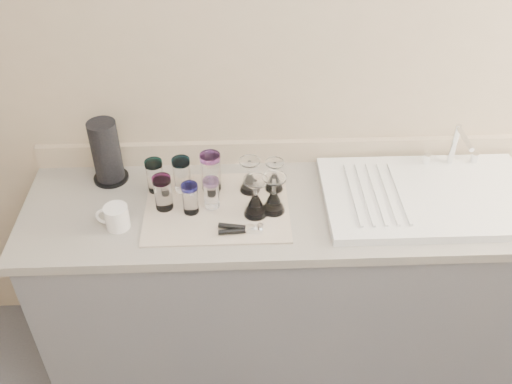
{
  "coord_description": "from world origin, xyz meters",
  "views": [
    {
      "loc": [
        -0.19,
        -0.5,
        2.32
      ],
      "look_at": [
        -0.13,
        1.15,
        1.0
      ],
      "focal_mm": 40.0,
      "sensor_mm": 36.0,
      "label": 1
    }
  ],
  "objects_px": {
    "sink_unit": "(429,195)",
    "goblet_front_right": "(274,199)",
    "tumbler_teal": "(155,176)",
    "tumbler_blue": "(190,198)",
    "tumbler_magenta": "(163,192)",
    "goblet_front_left": "(255,202)",
    "tumbler_lavender": "(212,193)",
    "tumbler_cyan": "(182,174)",
    "can_opener": "(241,229)",
    "paper_towel_roll": "(106,152)",
    "white_mug": "(116,217)",
    "goblet_back_left": "(250,180)",
    "tumbler_purple": "(211,172)",
    "goblet_back_right": "(274,180)"
  },
  "relations": [
    {
      "from": "sink_unit",
      "to": "goblet_front_right",
      "type": "relative_size",
      "value": 5.16
    },
    {
      "from": "tumbler_teal",
      "to": "tumbler_blue",
      "type": "distance_m",
      "value": 0.2
    },
    {
      "from": "tumbler_magenta",
      "to": "goblet_front_left",
      "type": "xyz_separation_m",
      "value": [
        0.35,
        -0.05,
        -0.02
      ]
    },
    {
      "from": "tumbler_magenta",
      "to": "tumbler_lavender",
      "type": "bearing_deg",
      "value": 0.86
    },
    {
      "from": "sink_unit",
      "to": "tumbler_blue",
      "type": "bearing_deg",
      "value": -177.25
    },
    {
      "from": "tumbler_cyan",
      "to": "can_opener",
      "type": "relative_size",
      "value": 0.87
    },
    {
      "from": "tumbler_blue",
      "to": "can_opener",
      "type": "relative_size",
      "value": 0.77
    },
    {
      "from": "goblet_front_left",
      "to": "paper_towel_roll",
      "type": "xyz_separation_m",
      "value": [
        -0.58,
        0.25,
        0.07
      ]
    },
    {
      "from": "tumbler_blue",
      "to": "tumbler_cyan",
      "type": "bearing_deg",
      "value": 105.69
    },
    {
      "from": "tumbler_magenta",
      "to": "white_mug",
      "type": "relative_size",
      "value": 1.09
    },
    {
      "from": "tumbler_blue",
      "to": "goblet_back_left",
      "type": "bearing_deg",
      "value": 28.2
    },
    {
      "from": "tumbler_purple",
      "to": "white_mug",
      "type": "height_order",
      "value": "tumbler_purple"
    },
    {
      "from": "goblet_front_left",
      "to": "tumbler_blue",
      "type": "bearing_deg",
      "value": 174.31
    },
    {
      "from": "goblet_back_left",
      "to": "goblet_back_right",
      "type": "xyz_separation_m",
      "value": [
        0.1,
        0.01,
        -0.0
      ]
    },
    {
      "from": "tumbler_blue",
      "to": "goblet_front_right",
      "type": "relative_size",
      "value": 0.79
    },
    {
      "from": "tumbler_teal",
      "to": "can_opener",
      "type": "xyz_separation_m",
      "value": [
        0.33,
        -0.26,
        -0.06
      ]
    },
    {
      "from": "sink_unit",
      "to": "goblet_back_left",
      "type": "height_order",
      "value": "sink_unit"
    },
    {
      "from": "sink_unit",
      "to": "goblet_front_left",
      "type": "bearing_deg",
      "value": -174.25
    },
    {
      "from": "tumbler_cyan",
      "to": "white_mug",
      "type": "bearing_deg",
      "value": -138.07
    },
    {
      "from": "tumbler_lavender",
      "to": "paper_towel_roll",
      "type": "distance_m",
      "value": 0.47
    },
    {
      "from": "goblet_front_left",
      "to": "tumbler_lavender",
      "type": "bearing_deg",
      "value": 161.58
    },
    {
      "from": "goblet_front_left",
      "to": "paper_towel_roll",
      "type": "height_order",
      "value": "paper_towel_roll"
    },
    {
      "from": "tumbler_magenta",
      "to": "can_opener",
      "type": "xyz_separation_m",
      "value": [
        0.29,
        -0.15,
        -0.06
      ]
    },
    {
      "from": "tumbler_purple",
      "to": "goblet_back_right",
      "type": "distance_m",
      "value": 0.25
    },
    {
      "from": "goblet_back_right",
      "to": "goblet_front_left",
      "type": "bearing_deg",
      "value": -118.02
    },
    {
      "from": "goblet_front_right",
      "to": "tumbler_magenta",
      "type": "bearing_deg",
      "value": 175.34
    },
    {
      "from": "tumbler_cyan",
      "to": "can_opener",
      "type": "height_order",
      "value": "tumbler_cyan"
    },
    {
      "from": "tumbler_teal",
      "to": "can_opener",
      "type": "height_order",
      "value": "tumbler_teal"
    },
    {
      "from": "goblet_back_left",
      "to": "tumbler_teal",
      "type": "bearing_deg",
      "value": 177.43
    },
    {
      "from": "goblet_front_left",
      "to": "can_opener",
      "type": "height_order",
      "value": "goblet_front_left"
    },
    {
      "from": "tumbler_cyan",
      "to": "goblet_back_right",
      "type": "height_order",
      "value": "tumbler_cyan"
    },
    {
      "from": "sink_unit",
      "to": "paper_towel_roll",
      "type": "xyz_separation_m",
      "value": [
        -1.27,
        0.18,
        0.11
      ]
    },
    {
      "from": "tumbler_purple",
      "to": "goblet_front_left",
      "type": "height_order",
      "value": "goblet_front_left"
    },
    {
      "from": "goblet_back_right",
      "to": "tumbler_blue",
      "type": "bearing_deg",
      "value": -158.65
    },
    {
      "from": "can_opener",
      "to": "tumbler_blue",
      "type": "bearing_deg",
      "value": 147.07
    },
    {
      "from": "tumbler_purple",
      "to": "goblet_back_right",
      "type": "height_order",
      "value": "tumbler_purple"
    },
    {
      "from": "tumbler_blue",
      "to": "goblet_back_left",
      "type": "relative_size",
      "value": 0.87
    },
    {
      "from": "tumbler_teal",
      "to": "white_mug",
      "type": "relative_size",
      "value": 1.06
    },
    {
      "from": "goblet_front_right",
      "to": "tumbler_blue",
      "type": "bearing_deg",
      "value": 178.88
    },
    {
      "from": "sink_unit",
      "to": "tumbler_lavender",
      "type": "xyz_separation_m",
      "value": [
        -0.85,
        -0.01,
        0.05
      ]
    },
    {
      "from": "sink_unit",
      "to": "goblet_back_right",
      "type": "xyz_separation_m",
      "value": [
        -0.6,
        0.08,
        0.03
      ]
    },
    {
      "from": "tumbler_blue",
      "to": "can_opener",
      "type": "bearing_deg",
      "value": -32.93
    },
    {
      "from": "goblet_front_right",
      "to": "can_opener",
      "type": "distance_m",
      "value": 0.18
    },
    {
      "from": "goblet_back_right",
      "to": "goblet_front_right",
      "type": "xyz_separation_m",
      "value": [
        -0.01,
        -0.13,
        0.01
      ]
    },
    {
      "from": "tumbler_purple",
      "to": "tumbler_magenta",
      "type": "distance_m",
      "value": 0.21
    },
    {
      "from": "paper_towel_roll",
      "to": "tumbler_blue",
      "type": "bearing_deg",
      "value": -33.82
    },
    {
      "from": "tumbler_cyan",
      "to": "goblet_front_right",
      "type": "xyz_separation_m",
      "value": [
        0.35,
        -0.15,
        -0.02
      ]
    },
    {
      "from": "sink_unit",
      "to": "tumbler_teal",
      "type": "bearing_deg",
      "value": 175.02
    },
    {
      "from": "tumbler_purple",
      "to": "goblet_front_left",
      "type": "xyz_separation_m",
      "value": [
        0.17,
        -0.16,
        -0.03
      ]
    },
    {
      "from": "tumbler_cyan",
      "to": "tumbler_lavender",
      "type": "distance_m",
      "value": 0.16
    }
  ]
}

